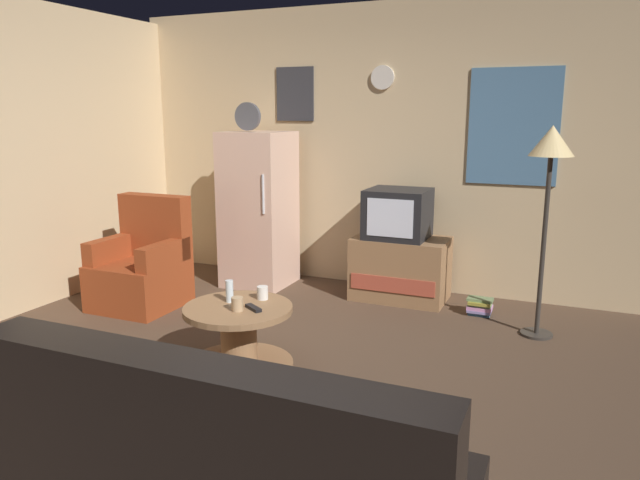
% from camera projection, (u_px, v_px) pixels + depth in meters
% --- Properties ---
extents(ground_plane, '(12.00, 12.00, 0.00)m').
position_uv_depth(ground_plane, '(259.00, 382.00, 3.78)').
color(ground_plane, '#4C3828').
extents(wall_with_art, '(5.20, 0.12, 2.67)m').
position_uv_depth(wall_with_art, '(381.00, 148.00, 5.69)').
color(wall_with_art, '#D1B284').
rests_on(wall_with_art, ground_plane).
extents(fridge, '(0.60, 0.62, 1.77)m').
position_uv_depth(fridge, '(259.00, 209.00, 5.79)').
color(fridge, beige).
rests_on(fridge, ground_plane).
extents(tv_stand, '(0.84, 0.53, 0.57)m').
position_uv_depth(tv_stand, '(400.00, 268.00, 5.41)').
color(tv_stand, '#8E6642').
rests_on(tv_stand, ground_plane).
extents(crt_tv, '(0.54, 0.51, 0.44)m').
position_uv_depth(crt_tv, '(398.00, 214.00, 5.32)').
color(crt_tv, black).
rests_on(crt_tv, tv_stand).
extents(standing_lamp, '(0.32, 0.32, 1.59)m').
position_uv_depth(standing_lamp, '(551.00, 158.00, 4.29)').
color(standing_lamp, '#332D28').
rests_on(standing_lamp, ground_plane).
extents(coffee_table, '(0.72, 0.72, 0.43)m').
position_uv_depth(coffee_table, '(239.00, 337.00, 3.94)').
color(coffee_table, '#8E6642').
rests_on(coffee_table, ground_plane).
extents(wine_glass, '(0.05, 0.05, 0.15)m').
position_uv_depth(wine_glass, '(230.00, 291.00, 3.97)').
color(wine_glass, silver).
rests_on(wine_glass, coffee_table).
extents(mug_ceramic_white, '(0.08, 0.08, 0.09)m').
position_uv_depth(mug_ceramic_white, '(263.00, 293.00, 4.04)').
color(mug_ceramic_white, silver).
rests_on(mug_ceramic_white, coffee_table).
extents(mug_ceramic_tan, '(0.08, 0.08, 0.09)m').
position_uv_depth(mug_ceramic_tan, '(237.00, 304.00, 3.80)').
color(mug_ceramic_tan, tan).
rests_on(mug_ceramic_tan, coffee_table).
extents(remote_control, '(0.15, 0.12, 0.02)m').
position_uv_depth(remote_control, '(253.00, 308.00, 3.83)').
color(remote_control, black).
rests_on(remote_control, coffee_table).
extents(armchair, '(0.68, 0.68, 0.96)m').
position_uv_depth(armchair, '(143.00, 268.00, 5.23)').
color(armchair, maroon).
rests_on(armchair, ground_plane).
extents(book_stack, '(0.21, 0.18, 0.15)m').
position_uv_depth(book_stack, '(480.00, 306.00, 5.01)').
color(book_stack, '#35618C').
rests_on(book_stack, ground_plane).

